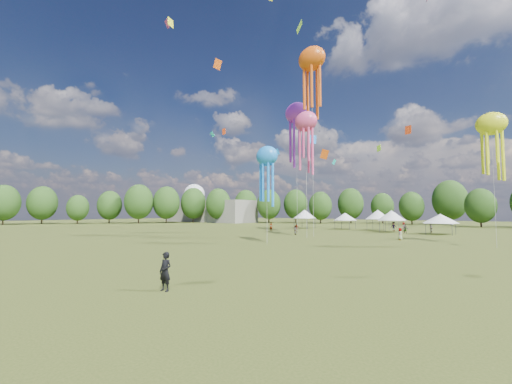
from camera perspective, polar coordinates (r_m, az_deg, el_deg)
The scene contains 10 objects.
ground at distance 23.54m, azimuth -23.59°, elevation -12.88°, with size 300.00×300.00×0.00m, color #384416.
observer_main at distance 16.78m, azimuth -16.05°, elevation -13.62°, with size 0.70×0.46×1.92m, color black.
spectator_near at distance 54.31m, azimuth 7.19°, elevation -6.88°, with size 0.75×0.58×1.54m, color gray.
spectators_far at distance 63.98m, azimuth 21.38°, elevation -6.06°, with size 26.24×22.10×1.91m.
festival_tents at distance 69.22m, azimuth 19.40°, elevation -4.05°, with size 33.71×10.47×4.42m.
show_kites at distance 52.63m, azimuth 10.42°, elevation 13.98°, with size 32.77×21.03×30.71m.
small_kites at distance 63.54m, azimuth 17.58°, elevation 21.94°, with size 69.54×58.00×45.88m.
treeline at distance 77.09m, azimuth 21.16°, elevation -1.39°, with size 201.57×95.24×13.43m.
hangar at distance 124.10m, azimuth -8.59°, elevation -3.51°, with size 40.00×12.00×8.00m, color gray.
radome at distance 140.31m, azimuth -11.08°, elevation -1.04°, with size 9.00×9.00×16.00m.
Camera 1 is at (20.69, -10.51, 3.92)m, focal length 22.17 mm.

